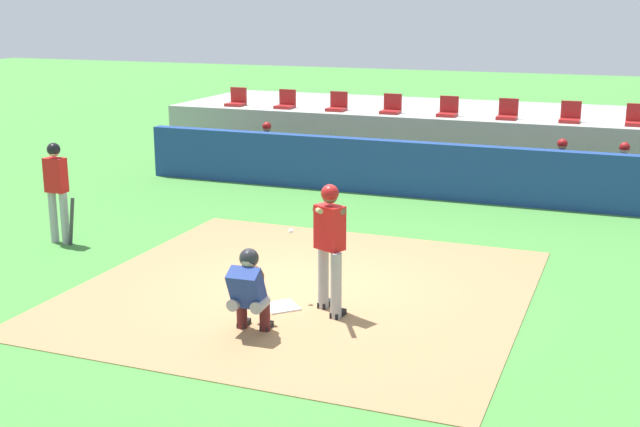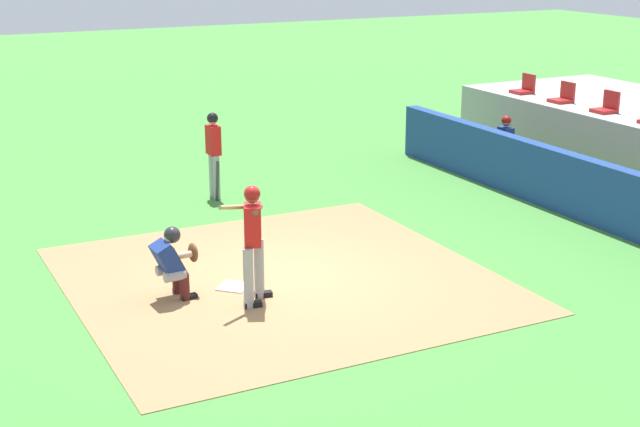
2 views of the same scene
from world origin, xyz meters
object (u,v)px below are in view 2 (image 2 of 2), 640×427
Objects in this scene: dugout_player_0 at (501,143)px; stadium_seat_2 at (607,106)px; on_deck_batter at (214,150)px; stadium_seat_1 at (563,97)px; batter_at_plate at (253,237)px; home_plate at (234,286)px; stadium_seat_0 at (525,88)px; catcher_crouched at (174,260)px.

dugout_player_0 is 2.48m from stadium_seat_2.
stadium_seat_1 reaches higher than on_deck_batter.
on_deck_batter is (-5.61, 1.48, -0.02)m from batter_at_plate.
on_deck_batter is at bearing -103.21° from stadium_seat_2.
home_plate is 10.69m from stadium_seat_2.
stadium_seat_2 is at bearing 0.00° from stadium_seat_1.
catcher_crouched is at bearing -62.60° from stadium_seat_0.
batter_at_plate is 3.76× the size of stadium_seat_1.
catcher_crouched is 3.46× the size of stadium_seat_0.
stadium_seat_1 is at bearing 0.00° from stadium_seat_0.
stadium_seat_1 is 1.00× the size of stadium_seat_2.
stadium_seat_0 is (-5.76, 11.11, 0.93)m from catcher_crouched.
on_deck_batter is (-4.92, 1.54, 1.00)m from home_plate.
home_plate is 1.10m from catcher_crouched.
on_deck_batter is 3.72× the size of stadium_seat_2.
on_deck_batter is at bearing -93.86° from stadium_seat_1.
stadium_seat_0 is at bearing 122.59° from batter_at_plate.
stadium_seat_1 is at bearing 111.22° from catcher_crouched.
stadium_seat_0 is 1.00× the size of stadium_seat_1.
batter_at_plate is 12.02m from stadium_seat_0.
stadium_seat_1 is (0.58, 8.64, 0.51)m from on_deck_batter.
stadium_seat_2 is (-2.89, 10.18, 1.51)m from home_plate.
stadium_seat_2 reaches higher than catcher_crouched.
stadium_seat_0 is 1.00× the size of stadium_seat_2.
batter_at_plate is 1.01× the size of on_deck_batter.
stadium_seat_0 reaches higher than batter_at_plate.
stadium_seat_0 reaches higher than home_plate.
stadium_seat_2 is at bearing 61.11° from dugout_player_0.
stadium_seat_2 reaches higher than home_plate.
dugout_player_0 is (0.90, 6.60, -0.35)m from on_deck_batter.
home_plate is at bearing -66.94° from stadium_seat_1.
stadium_seat_0 and stadium_seat_2 have the same top height.
stadium_seat_2 is at bearing 104.48° from catcher_crouched.
stadium_seat_1 reaches higher than catcher_crouched.
batter_at_plate is 3.76× the size of stadium_seat_2.
on_deck_batter is 3.72× the size of stadium_seat_1.
home_plate is at bearing 88.78° from catcher_crouched.
stadium_seat_2 is (2.03, 8.64, 0.51)m from on_deck_batter.
stadium_seat_1 reaches higher than batter_at_plate.
stadium_seat_0 is (-6.47, 10.12, 0.50)m from batter_at_plate.
on_deck_batter is at bearing -84.30° from stadium_seat_0.
stadium_seat_2 is (-3.58, 10.12, 0.50)m from batter_at_plate.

